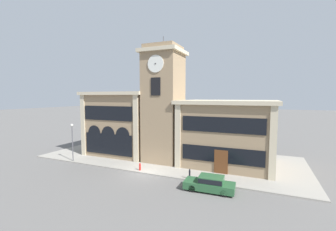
{
  "coord_description": "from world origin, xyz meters",
  "views": [
    {
      "loc": [
        12.48,
        -21.57,
        8.73
      ],
      "look_at": [
        1.64,
        3.3,
        6.44
      ],
      "focal_mm": 24.0,
      "sensor_mm": 36.0,
      "label": 1
    }
  ],
  "objects_px": {
    "bollard": "(190,174)",
    "street_lamp": "(72,136)",
    "parked_car_near": "(210,183)",
    "fire_hydrant": "(140,167)"
  },
  "relations": [
    {
      "from": "bollard",
      "to": "street_lamp",
      "type": "bearing_deg",
      "value": 179.61
    },
    {
      "from": "parked_car_near",
      "to": "fire_hydrant",
      "type": "bearing_deg",
      "value": -16.22
    },
    {
      "from": "street_lamp",
      "to": "bollard",
      "type": "bearing_deg",
      "value": -0.39
    },
    {
      "from": "street_lamp",
      "to": "fire_hydrant",
      "type": "height_order",
      "value": "street_lamp"
    },
    {
      "from": "fire_hydrant",
      "to": "street_lamp",
      "type": "bearing_deg",
      "value": -178.83
    },
    {
      "from": "street_lamp",
      "to": "bollard",
      "type": "height_order",
      "value": "street_lamp"
    },
    {
      "from": "parked_car_near",
      "to": "fire_hydrant",
      "type": "xyz_separation_m",
      "value": [
        -8.73,
        2.11,
        -0.17
      ]
    },
    {
      "from": "parked_car_near",
      "to": "street_lamp",
      "type": "xyz_separation_m",
      "value": [
        -18.96,
        1.9,
        2.76
      ]
    },
    {
      "from": "parked_car_near",
      "to": "fire_hydrant",
      "type": "distance_m",
      "value": 8.99
    },
    {
      "from": "bollard",
      "to": "fire_hydrant",
      "type": "relative_size",
      "value": 1.22
    }
  ]
}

